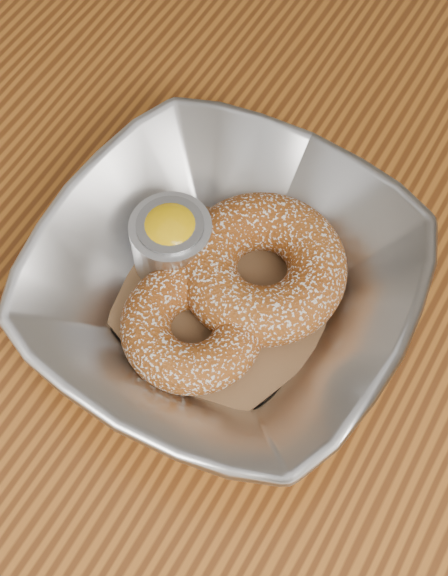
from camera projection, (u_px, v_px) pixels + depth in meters
The scene contains 7 objects.
ground_plane at pixel (252, 552), 1.21m from camera, with size 4.00×4.00×0.00m, color #565659.
table at pixel (277, 402), 0.64m from camera, with size 1.20×0.80×0.75m.
serving_bowl at pixel (224, 287), 0.54m from camera, with size 0.25×0.25×0.06m, color #B1B4B9.
parchment at pixel (224, 302), 0.56m from camera, with size 0.14×0.14×0.00m, color brown.
donut_back at pixel (262, 267), 0.55m from camera, with size 0.12×0.12×0.04m, color brown.
donut_front at pixel (192, 326), 0.53m from camera, with size 0.10×0.10×0.03m, color brown.
ramekin at pixel (172, 240), 0.55m from camera, with size 0.06×0.06×0.05m.
Camera 1 is at (0.08, -0.21, 1.26)m, focal length 50.00 mm.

